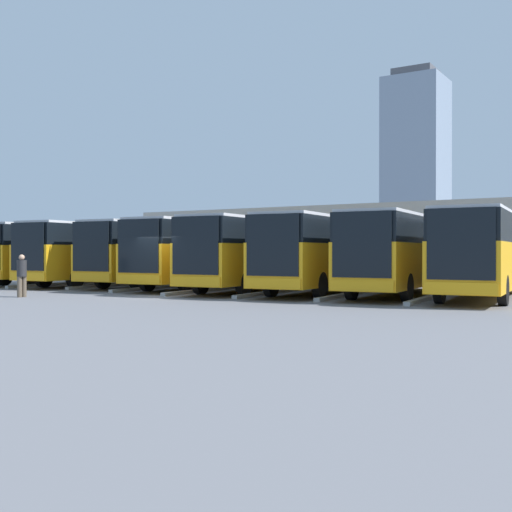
# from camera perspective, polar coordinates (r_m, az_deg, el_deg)

# --- Properties ---
(ground_plane) EXTENTS (600.00, 600.00, 0.00)m
(ground_plane) POSITION_cam_1_polar(r_m,az_deg,el_deg) (27.41, -8.42, -3.52)
(ground_plane) COLOR slate
(bus_0) EXTENTS (3.35, 11.30, 3.40)m
(bus_0) POSITION_cam_1_polar(r_m,az_deg,el_deg) (27.12, 19.62, 0.42)
(bus_0) COLOR orange
(bus_0) RESTS_ON ground_plane
(curb_divider_0) EXTENTS (0.85, 7.32, 0.15)m
(curb_divider_0) POSITION_cam_1_polar(r_m,az_deg,el_deg) (26.01, 15.16, -3.57)
(curb_divider_0) COLOR #9E9E99
(curb_divider_0) RESTS_ON ground_plane
(bus_1) EXTENTS (3.35, 11.30, 3.40)m
(bus_1) POSITION_cam_1_polar(r_m,az_deg,el_deg) (28.04, 12.79, 0.43)
(bus_1) COLOR orange
(bus_1) RESTS_ON ground_plane
(curb_divider_1) EXTENTS (0.85, 7.32, 0.15)m
(curb_divider_1) POSITION_cam_1_polar(r_m,az_deg,el_deg) (27.18, 8.24, -3.39)
(curb_divider_1) COLOR #9E9E99
(curb_divider_1) RESTS_ON ground_plane
(bus_2) EXTENTS (3.35, 11.30, 3.40)m
(bus_2) POSITION_cam_1_polar(r_m,az_deg,el_deg) (29.02, 6.19, 0.43)
(bus_2) COLOR orange
(bus_2) RESTS_ON ground_plane
(curb_divider_2) EXTENTS (0.85, 7.32, 0.15)m
(curb_divider_2) POSITION_cam_1_polar(r_m,az_deg,el_deg) (28.42, 1.63, -3.23)
(curb_divider_2) COLOR #9E9E99
(curb_divider_2) RESTS_ON ground_plane
(bus_3) EXTENTS (3.35, 11.30, 3.40)m
(bus_3) POSITION_cam_1_polar(r_m,az_deg,el_deg) (30.43, 0.18, 0.43)
(bus_3) COLOR orange
(bus_3) RESTS_ON ground_plane
(curb_divider_3) EXTENTS (0.85, 7.32, 0.15)m
(curb_divider_3) POSITION_cam_1_polar(r_m,az_deg,el_deg) (30.07, -4.25, -3.03)
(curb_divider_3) COLOR #9E9E99
(curb_divider_3) RESTS_ON ground_plane
(bus_4) EXTENTS (3.35, 11.30, 3.40)m
(bus_4) POSITION_cam_1_polar(r_m,az_deg,el_deg) (32.70, -4.52, 0.42)
(bus_4) COLOR orange
(bus_4) RESTS_ON ground_plane
(curb_divider_4) EXTENTS (0.85, 7.32, 0.15)m
(curb_divider_4) POSITION_cam_1_polar(r_m,az_deg,el_deg) (32.52, -8.67, -2.78)
(curb_divider_4) COLOR #9E9E99
(curb_divider_4) RESTS_ON ground_plane
(bus_5) EXTENTS (3.35, 11.30, 3.40)m
(bus_5) POSITION_cam_1_polar(r_m,az_deg,el_deg) (35.22, -8.50, 0.42)
(bus_5) COLOR orange
(bus_5) RESTS_ON ground_plane
(curb_divider_5) EXTENTS (0.85, 7.32, 0.15)m
(curb_divider_5) POSITION_cam_1_polar(r_m,az_deg,el_deg) (35.19, -12.36, -2.54)
(curb_divider_5) COLOR #9E9E99
(curb_divider_5) RESTS_ON ground_plane
(bus_6) EXTENTS (3.35, 11.30, 3.40)m
(bus_6) POSITION_cam_1_polar(r_m,az_deg,el_deg) (36.91, -13.40, 0.41)
(bus_6) COLOR orange
(bus_6) RESTS_ON ground_plane
(curb_divider_6) EXTENTS (0.85, 7.32, 0.15)m
(curb_divider_6) POSITION_cam_1_polar(r_m,az_deg,el_deg) (37.08, -17.06, -2.40)
(curb_divider_6) COLOR #9E9E99
(curb_divider_6) RESTS_ON ground_plane
(bus_7) EXTENTS (3.35, 11.30, 3.40)m
(bus_7) POSITION_cam_1_polar(r_m,az_deg,el_deg) (39.49, -16.76, 0.40)
(bus_7) COLOR orange
(bus_7) RESTS_ON ground_plane
(pedestrian) EXTENTS (0.41, 0.42, 1.75)m
(pedestrian) POSITION_cam_1_polar(r_m,az_deg,el_deg) (27.95, -20.10, -1.53)
(pedestrian) COLOR brown
(pedestrian) RESTS_ON ground_plane
(station_building) EXTENTS (35.01, 14.18, 5.04)m
(station_building) POSITION_cam_1_polar(r_m,az_deg,el_deg) (48.39, 10.39, 1.18)
(station_building) COLOR #A8A399
(station_building) RESTS_ON ground_plane
(office_tower) EXTENTS (15.16, 15.16, 50.83)m
(office_tower) POSITION_cam_1_polar(r_m,az_deg,el_deg) (179.79, 14.04, 7.70)
(office_tower) COLOR #7F8EA3
(office_tower) RESTS_ON ground_plane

